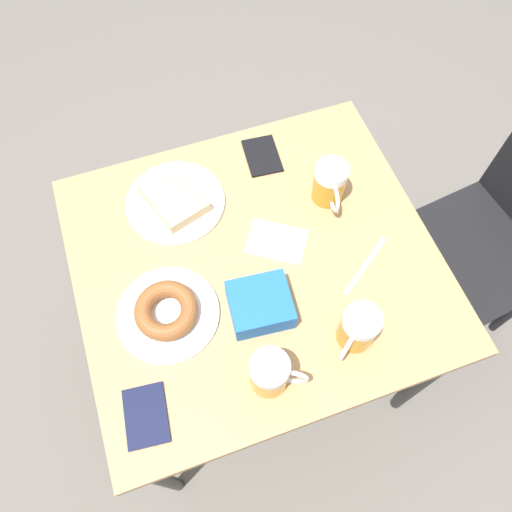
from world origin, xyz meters
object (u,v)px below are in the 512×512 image
object	(u,v)px
passport_far_edge	(146,416)
passport_near_edge	(262,156)
beer_mug_left	(358,329)
fork	(365,266)
plate_with_donut	(167,312)
napkin_folded	(277,241)
beer_mug_right	(271,373)
blue_pouch	(260,305)
beer_mug_center	(330,184)
plate_with_cake	(175,200)

from	to	relation	value
passport_far_edge	passport_near_edge	bearing A→B (deg)	140.74
beer_mug_left	fork	xyz separation A→B (m)	(-0.15, 0.10, -0.06)
plate_with_donut	napkin_folded	bearing A→B (deg)	107.77
beer_mug_right	napkin_folded	xyz separation A→B (m)	(-0.32, 0.13, -0.06)
blue_pouch	passport_far_edge	bearing A→B (deg)	-64.61
beer_mug_left	blue_pouch	xyz separation A→B (m)	(-0.13, -0.18, -0.03)
beer_mug_center	passport_far_edge	world-z (taller)	beer_mug_center
beer_mug_left	beer_mug_right	xyz separation A→B (m)	(0.03, -0.21, 0.00)
plate_with_donut	blue_pouch	distance (m)	0.21
plate_with_donut	passport_far_edge	size ratio (longest dim) A/B	1.76
beer_mug_center	passport_far_edge	xyz separation A→B (m)	(0.38, -0.58, -0.05)
beer_mug_right	passport_near_edge	size ratio (longest dim) A/B	0.88
fork	blue_pouch	bearing A→B (deg)	-85.54
napkin_folded	passport_near_edge	world-z (taller)	passport_near_edge
blue_pouch	beer_mug_left	bearing A→B (deg)	53.20
beer_mug_left	blue_pouch	size ratio (longest dim) A/B	0.77
beer_mug_right	passport_far_edge	world-z (taller)	beer_mug_right
plate_with_donut	beer_mug_center	bearing A→B (deg)	110.82
passport_near_edge	plate_with_donut	bearing A→B (deg)	-44.93
passport_near_edge	beer_mug_right	bearing A→B (deg)	-18.06
plate_with_cake	beer_mug_center	size ratio (longest dim) A/B	2.04
beer_mug_center	beer_mug_left	bearing A→B (deg)	-14.18
plate_with_donut	beer_mug_right	world-z (taller)	beer_mug_right
beer_mug_center	napkin_folded	world-z (taller)	beer_mug_center
napkin_folded	passport_near_edge	bearing A→B (deg)	168.13
fork	blue_pouch	world-z (taller)	blue_pouch
napkin_folded	fork	size ratio (longest dim) A/B	1.08
napkin_folded	plate_with_cake	bearing A→B (deg)	-133.09
plate_with_donut	beer_mug_center	xyz separation A→B (m)	(-0.18, 0.47, 0.04)
beer_mug_center	beer_mug_right	bearing A→B (deg)	-37.33
plate_with_cake	blue_pouch	xyz separation A→B (m)	(0.35, 0.11, 0.02)
fork	blue_pouch	distance (m)	0.28
beer_mug_left	blue_pouch	world-z (taller)	beer_mug_left
plate_with_donut	passport_far_edge	bearing A→B (deg)	-26.51
plate_with_cake	beer_mug_center	distance (m)	0.40
blue_pouch	plate_with_cake	bearing A→B (deg)	-162.87
napkin_folded	fork	distance (m)	0.22
fork	beer_mug_right	bearing A→B (deg)	-59.79
plate_with_donut	beer_mug_center	world-z (taller)	beer_mug_center
plate_with_donut	beer_mug_left	world-z (taller)	beer_mug_left
plate_with_donut	passport_far_edge	xyz separation A→B (m)	(0.20, -0.10, -0.02)
napkin_folded	passport_far_edge	distance (m)	0.50
plate_with_cake	beer_mug_right	size ratio (longest dim) A/B	2.17
plate_with_donut	napkin_folded	xyz separation A→B (m)	(-0.10, 0.30, -0.02)
beer_mug_right	blue_pouch	world-z (taller)	beer_mug_right
plate_with_donut	fork	size ratio (longest dim) A/B	1.49
beer_mug_right	passport_far_edge	distance (m)	0.28
beer_mug_center	fork	distance (m)	0.22
beer_mug_right	fork	distance (m)	0.37
passport_near_edge	blue_pouch	xyz separation A→B (m)	(0.42, -0.15, 0.03)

